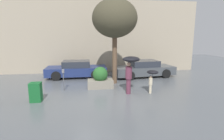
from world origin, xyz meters
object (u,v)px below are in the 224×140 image
(planter_box, at_px, (100,79))
(newspaper_box, at_px, (36,92))
(parked_car_near, at_px, (77,69))
(parking_meter, at_px, (63,75))
(person_child, at_px, (152,75))
(person_adult, at_px, (130,66))
(street_tree, at_px, (115,19))
(parked_car_far, at_px, (144,69))

(planter_box, height_order, newspaper_box, planter_box)
(parked_car_near, xyz_separation_m, parking_meter, (-0.49, -3.37, 0.29))
(person_child, xyz_separation_m, newspaper_box, (-5.77, -0.46, -0.54))
(person_adult, xyz_separation_m, street_tree, (-0.46, 2.36, 2.56))
(person_child, height_order, street_tree, street_tree)
(parked_car_far, distance_m, parking_meter, 6.29)
(person_adult, distance_m, parked_car_far, 4.61)
(parked_car_far, height_order, newspaper_box, parked_car_far)
(street_tree, height_order, newspaper_box, street_tree)
(person_adult, distance_m, newspaper_box, 4.72)
(person_child, xyz_separation_m, street_tree, (-1.65, 2.36, 3.07))
(person_child, distance_m, parking_meter, 4.84)
(planter_box, relative_size, parked_car_near, 0.34)
(person_adult, relative_size, person_child, 1.60)
(person_child, relative_size, parked_car_far, 0.27)
(newspaper_box, bearing_deg, planter_box, 31.23)
(person_adult, height_order, street_tree, street_tree)
(parked_car_far, bearing_deg, street_tree, 117.51)
(parked_car_near, distance_m, newspaper_box, 5.17)
(person_child, height_order, newspaper_box, person_child)
(person_child, height_order, parking_meter, person_child)
(newspaper_box, bearing_deg, parked_car_far, 34.31)
(person_child, distance_m, parked_car_near, 6.16)
(planter_box, xyz_separation_m, parked_car_near, (-1.58, 3.04, 0.03))
(planter_box, bearing_deg, parked_car_far, 36.90)
(parked_car_near, relative_size, parking_meter, 3.63)
(person_adult, xyz_separation_m, newspaper_box, (-4.58, -0.47, -1.05))
(parked_car_far, distance_m, newspaper_box, 7.99)
(street_tree, distance_m, parking_meter, 4.60)
(parking_meter, distance_m, newspaper_box, 1.93)
(planter_box, relative_size, parking_meter, 1.23)
(street_tree, bearing_deg, parked_car_near, 140.68)
(parked_car_far, bearing_deg, person_adult, 146.85)
(parked_car_near, xyz_separation_m, street_tree, (2.57, -2.10, 3.48))
(street_tree, bearing_deg, person_adult, -78.95)
(planter_box, xyz_separation_m, person_adult, (1.45, -1.42, 0.95))
(person_adult, xyz_separation_m, parked_car_far, (2.03, 4.03, -0.92))
(parked_car_near, bearing_deg, newspaper_box, 162.01)
(planter_box, bearing_deg, person_adult, -44.37)
(parked_car_far, bearing_deg, parking_meter, 111.44)
(street_tree, relative_size, newspaper_box, 5.88)
(person_adult, relative_size, parking_meter, 1.65)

